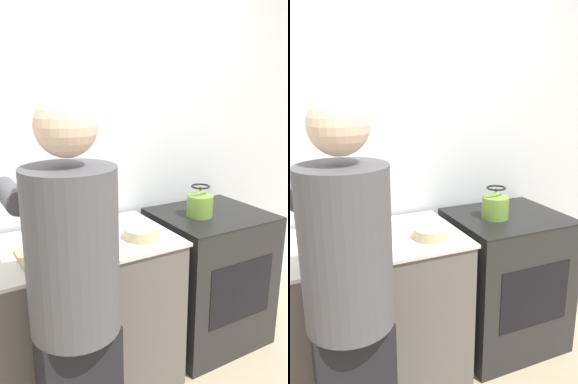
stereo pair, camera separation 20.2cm
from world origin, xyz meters
The scene contains 8 objects.
wall_back centered at (0.00, 0.70, 1.30)m, with size 8.00×0.05×2.60m.
counter centered at (-0.38, 0.31, 0.45)m, with size 1.66×0.64×0.90m.
oven centered at (0.85, 0.31, 0.45)m, with size 0.70×0.63×0.91m.
person centered at (-0.28, -0.21, 0.90)m, with size 0.40×0.63×1.67m.
cutting_board centered at (-0.24, 0.22, 0.91)m, with size 0.33×0.24×0.02m.
knife centered at (-0.23, 0.22, 0.92)m, with size 0.26×0.06×0.01m.
kettle centered at (0.74, 0.30, 0.99)m, with size 0.17×0.17×0.20m.
bowl_prep centered at (0.25, 0.19, 0.93)m, with size 0.19×0.19×0.06m.
Camera 2 is at (-0.51, -1.57, 1.67)m, focal length 35.00 mm.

